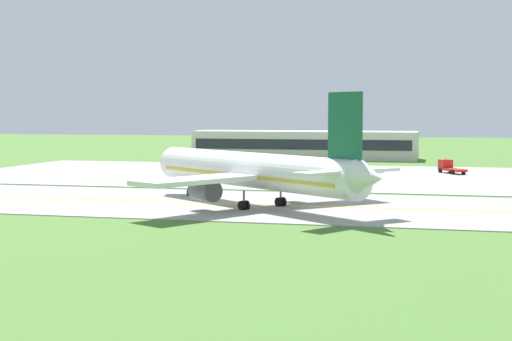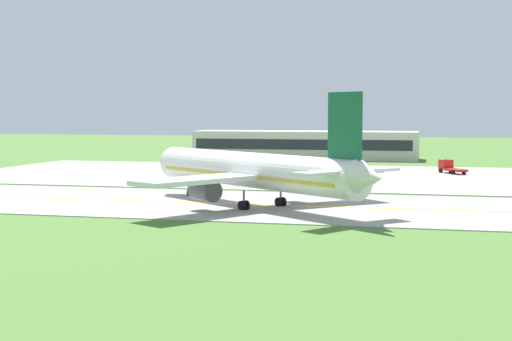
{
  "view_description": "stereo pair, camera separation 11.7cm",
  "coord_description": "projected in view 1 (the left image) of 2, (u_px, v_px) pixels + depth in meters",
  "views": [
    {
      "loc": [
        21.98,
        -85.04,
        10.75
      ],
      "look_at": [
        0.93,
        0.47,
        4.0
      ],
      "focal_mm": 53.61,
      "sensor_mm": 36.0,
      "label": 1
    },
    {
      "loc": [
        22.1,
        -85.01,
        10.75
      ],
      "look_at": [
        0.93,
        0.47,
        4.0
      ],
      "focal_mm": 53.61,
      "sensor_mm": 36.0,
      "label": 2
    }
  ],
  "objects": [
    {
      "name": "taxiway_centreline",
      "position": [
        247.0,
        204.0,
        88.38
      ],
      "size": [
        220.0,
        0.6,
        0.01
      ],
      "primitive_type": "cube",
      "color": "yellow",
      "rests_on": "taxiway_strip"
    },
    {
      "name": "terminal_building",
      "position": [
        305.0,
        145.0,
        176.35
      ],
      "size": [
        51.16,
        12.07,
        7.58
      ],
      "color": "beige",
      "rests_on": "ground"
    },
    {
      "name": "ground_plane",
      "position": [
        247.0,
        205.0,
        88.39
      ],
      "size": [
        500.0,
        500.0,
        0.0
      ],
      "primitive_type": "plane",
      "color": "#47702D"
    },
    {
      "name": "taxiway_strip",
      "position": [
        247.0,
        205.0,
        88.39
      ],
      "size": [
        240.0,
        28.0,
        0.1
      ],
      "primitive_type": "cube",
      "color": "gray",
      "rests_on": "ground"
    },
    {
      "name": "airplane_lead",
      "position": [
        254.0,
        171.0,
        85.99
      ],
      "size": [
        33.23,
        29.36,
        12.7
      ],
      "color": "white",
      "rests_on": "ground"
    },
    {
      "name": "apron_pad",
      "position": [
        369.0,
        177.0,
        126.67
      ],
      "size": [
        140.0,
        52.0,
        0.1
      ],
      "primitive_type": "cube",
      "color": "gray",
      "rests_on": "ground"
    },
    {
      "name": "service_truck_baggage",
      "position": [
        232.0,
        160.0,
        147.24
      ],
      "size": [
        4.93,
        6.17,
        2.65
      ],
      "color": "red",
      "rests_on": "ground"
    },
    {
      "name": "service_truck_fuel",
      "position": [
        449.0,
        167.0,
        133.38
      ],
      "size": [
        5.06,
        6.54,
        2.59
      ],
      "color": "red",
      "rests_on": "ground"
    }
  ]
}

